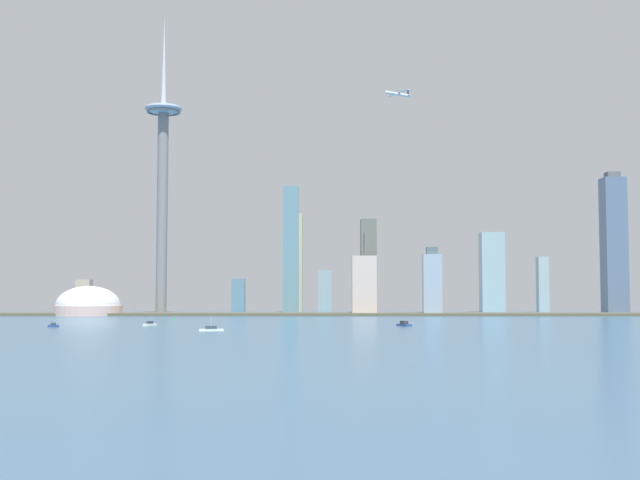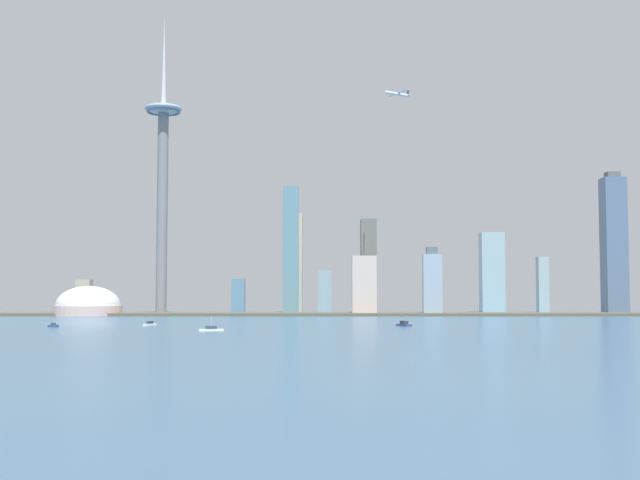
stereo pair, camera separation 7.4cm
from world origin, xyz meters
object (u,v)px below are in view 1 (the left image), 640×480
at_px(skyscraper_3, 369,267).
at_px(airplane, 398,94).
at_px(skyscraper_6, 84,296).
at_px(skyscraper_8, 238,296).
at_px(skyscraper_9, 614,245).
at_px(boat_2, 211,329).
at_px(skyscraper_10, 543,285).
at_px(skyscraper_7, 293,262).
at_px(stadium_dome, 88,307).
at_px(observation_tower, 163,164).
at_px(boat_0, 150,324).
at_px(skyscraper_0, 325,292).
at_px(boat_3, 53,326).
at_px(skyscraper_4, 432,283).
at_px(skyscraper_2, 291,250).
at_px(channel_buoy_0, 175,318).
at_px(skyscraper_5, 364,285).
at_px(skyscraper_1, 492,272).
at_px(boat_1, 404,324).

bearing_deg(skyscraper_3, airplane, -47.68).
xyz_separation_m(skyscraper_6, skyscraper_8, (190.06, -7.31, 0.44)).
xyz_separation_m(skyscraper_9, boat_2, (-402.57, -337.04, -76.79)).
height_order(skyscraper_6, skyscraper_10, skyscraper_10).
bearing_deg(boat_2, skyscraper_7, 69.34).
xyz_separation_m(boat_2, airplane, (160.27, 326.30, 246.15)).
xyz_separation_m(stadium_dome, skyscraper_10, (519.03, 87.33, 24.03)).
distance_m(skyscraper_6, skyscraper_9, 627.21).
bearing_deg(observation_tower, skyscraper_9, 0.47).
height_order(skyscraper_10, boat_0, skyscraper_10).
xyz_separation_m(stadium_dome, skyscraper_0, (257.98, 57.54, 15.62)).
relative_size(skyscraper_0, boat_3, 6.34).
relative_size(skyscraper_4, skyscraper_7, 0.60).
bearing_deg(skyscraper_2, boat_0, -110.55).
xyz_separation_m(observation_tower, skyscraper_8, (77.69, 78.03, -148.74)).
bearing_deg(observation_tower, skyscraper_0, 11.64).
bearing_deg(stadium_dome, boat_3, -78.66).
bearing_deg(channel_buoy_0, skyscraper_5, 33.56).
xyz_separation_m(observation_tower, skyscraper_3, (233.00, 28.04, -114.82)).
bearing_deg(skyscraper_9, observation_tower, -179.53).
height_order(skyscraper_5, boat_2, skyscraper_5).
relative_size(skyscraper_4, boat_2, 4.23).
relative_size(skyscraper_0, skyscraper_2, 0.35).
relative_size(observation_tower, skyscraper_0, 6.73).
distance_m(stadium_dome, skyscraper_0, 264.78).
bearing_deg(stadium_dome, skyscraper_9, 2.36).
relative_size(observation_tower, skyscraper_6, 8.44).
xyz_separation_m(skyscraper_8, boat_3, (-100.57, -359.28, -19.31)).
bearing_deg(channel_buoy_0, skyscraper_0, 50.57).
xyz_separation_m(boat_0, boat_3, (-67.99, -23.92, -0.04)).
xyz_separation_m(skyscraper_1, skyscraper_3, (-153.89, -56.40, 5.65)).
height_order(observation_tower, skyscraper_5, observation_tower).
height_order(stadium_dome, channel_buoy_0, stadium_dome).
relative_size(boat_1, boat_2, 0.88).
height_order(skyscraper_5, skyscraper_8, skyscraper_5).
relative_size(skyscraper_3, boat_3, 13.71).
bearing_deg(stadium_dome, skyscraper_4, 0.94).
bearing_deg(skyscraper_4, boat_3, -140.39).
xyz_separation_m(skyscraper_10, boat_0, (-398.63, -324.75, -32.34)).
xyz_separation_m(skyscraper_5, skyscraper_6, (-338.38, 97.10, -12.59)).
bearing_deg(skyscraper_2, skyscraper_6, 163.08).
xyz_separation_m(skyscraper_5, boat_2, (-121.72, -321.15, -31.46)).
relative_size(skyscraper_1, skyscraper_2, 0.68).
relative_size(skyscraper_4, skyscraper_10, 1.11).
relative_size(skyscraper_4, skyscraper_6, 1.86).
xyz_separation_m(observation_tower, skyscraper_2, (144.32, 7.27, -97.25)).
xyz_separation_m(skyscraper_9, channel_buoy_0, (-465.61, -138.47, -76.55)).
distance_m(boat_0, boat_1, 199.50).
bearing_deg(skyscraper_5, skyscraper_10, 19.99).
bearing_deg(airplane, skyscraper_3, -79.51).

